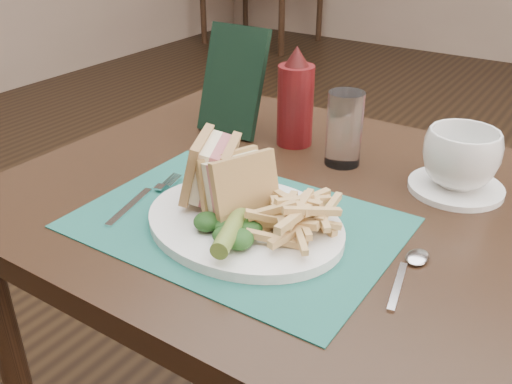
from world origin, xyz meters
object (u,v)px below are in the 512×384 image
sandwich_half_b (230,179)px  coffee_cup (461,158)px  sandwich_half_a (197,168)px  table_main (286,364)px  placemat (237,223)px  plate (244,224)px  ketchup_bottle (296,96)px  saucer (455,187)px  drinking_glass (344,129)px  check_presenter (233,81)px

sandwich_half_b → coffee_cup: sandwich_half_b is taller
sandwich_half_a → coffee_cup: bearing=16.6°
coffee_cup → table_main: bearing=-145.9°
placemat → plate: (0.02, -0.01, 0.01)m
plate → ketchup_bottle: ketchup_bottle is taller
sandwich_half_a → saucer: (0.31, 0.27, -0.06)m
saucer → drinking_glass: bearing=-177.7°
sandwich_half_b → saucer: size_ratio=0.64×
placemat → check_presenter: check_presenter is taller
check_presenter → table_main: bearing=-35.8°
check_presenter → plate: bearing=-53.1°
table_main → saucer: saucer is taller
table_main → ketchup_bottle: size_ratio=4.84×
placemat → check_presenter: 0.38m
saucer → check_presenter: size_ratio=0.71×
ketchup_bottle → table_main: bearing=-60.6°
drinking_glass → sandwich_half_a: bearing=-112.2°
ketchup_bottle → coffee_cup: bearing=-4.2°
sandwich_half_b → plate: bearing=1.5°
placemat → drinking_glass: drinking_glass is taller
plate → ketchup_bottle: (-0.10, 0.31, 0.08)m
check_presenter → saucer: bearing=-2.5°
plate → drinking_glass: (0.02, 0.28, 0.06)m
table_main → placemat: (-0.01, -0.13, 0.38)m
ketchup_bottle → saucer: bearing=-4.2°
table_main → check_presenter: check_presenter is taller
sandwich_half_a → check_presenter: 0.32m
coffee_cup → check_presenter: 0.45m
plate → saucer: plate is taller
drinking_glass → table_main: bearing=-98.0°
coffee_cup → check_presenter: (-0.45, 0.01, 0.05)m
plate → placemat: bearing=163.7°
saucer → plate: bearing=-126.8°
saucer → drinking_glass: (-0.20, -0.01, 0.06)m
saucer → coffee_cup: bearing=0.0°
sandwich_half_a → saucer: 0.42m
placemat → plate: 0.02m
saucer → check_presenter: 0.46m
sandwich_half_b → check_presenter: size_ratio=0.46×
sandwich_half_b → check_presenter: bearing=148.9°
placemat → drinking_glass: 0.28m
placemat → coffee_cup: (0.23, 0.28, 0.06)m
sandwich_half_b → ketchup_bottle: bearing=126.6°
sandwich_half_a → check_presenter: bearing=90.9°
table_main → saucer: 0.46m
placemat → ketchup_bottle: bearing=105.1°
table_main → placemat: placemat is taller
placemat → ketchup_bottle: (-0.08, 0.30, 0.09)m
sandwich_half_a → coffee_cup: 0.41m
table_main → plate: bearing=-88.6°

